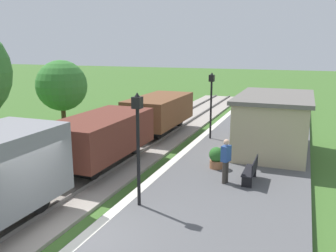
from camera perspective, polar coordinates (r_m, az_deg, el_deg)
The scene contains 12 objects.
ground_plane at distance 10.71m, azimuth -15.00°, elevation -17.50°, with size 160.00×160.00×0.00m, color #3D6628.
platform_edge_stripe at distance 10.38m, azimuth -13.21°, elevation -16.83°, with size 0.36×60.00×0.01m, color silver.
track_ballast at distance 12.13m, azimuth -24.53°, elevation -14.19°, with size 3.80×60.00×0.12m, color #9E9389.
rail_near at distance 11.61m, azimuth -22.01°, elevation -14.49°, with size 0.07×60.00×0.14m, color slate.
freight_train at distance 15.23m, azimuth -11.74°, elevation -2.07°, with size 2.50×19.40×2.72m.
station_hut at distance 18.16m, azimuth 16.62°, elevation 0.51°, with size 3.50×5.80×2.78m.
bench_near_hut at distance 13.92m, azimuth 13.28°, elevation -6.93°, with size 0.42×1.50×0.91m.
person_waiting at distance 13.49m, azimuth 9.29°, elevation -5.31°, with size 0.36×0.44×1.71m.
potted_planter at distance 15.20m, azimuth 7.81°, elevation -5.02°, with size 0.64×0.64×0.92m.
lamp_post_near at distance 11.07m, azimuth -4.89°, elevation -0.47°, with size 0.28×0.28×3.70m.
lamp_post_far at distance 19.67m, azimuth 6.99°, elevation 5.24°, with size 0.28×0.28×3.70m.
tree_trackside_far at distance 22.52m, azimuth -16.74°, elevation 6.23°, with size 3.07×3.07×4.54m.
Camera 1 is at (5.68, -7.38, 5.30)m, focal length 37.86 mm.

